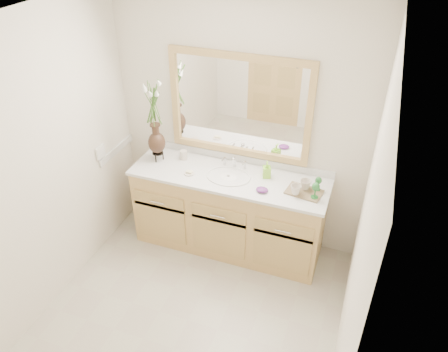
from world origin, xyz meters
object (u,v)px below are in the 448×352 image
at_px(flower_vase, 154,109).
at_px(tumbler, 184,155).
at_px(soap_bottle, 267,170).
at_px(tray, 304,192).

relative_size(flower_vase, tumbler, 8.66).
bearing_deg(soap_bottle, tumbler, 156.94).
height_order(flower_vase, soap_bottle, flower_vase).
bearing_deg(soap_bottle, tray, -40.01).
distance_m(flower_vase, soap_bottle, 1.16).
bearing_deg(soap_bottle, flower_vase, 162.58).
distance_m(tumbler, tray, 1.22).
xyz_separation_m(flower_vase, tray, (1.44, -0.06, -0.53)).
xyz_separation_m(tumbler, soap_bottle, (0.84, -0.03, 0.03)).
xyz_separation_m(tumbler, tray, (1.21, -0.16, -0.04)).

